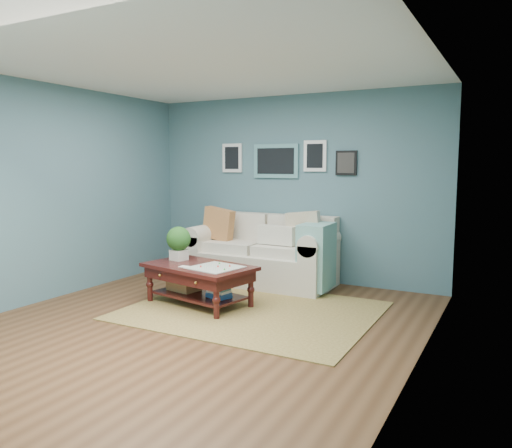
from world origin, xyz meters
The scene contains 4 objects.
room_shell centered at (0.00, 0.06, 1.36)m, with size 5.00×5.02×2.70m.
area_rug centered at (0.27, 0.72, 0.01)m, with size 2.77×2.22×0.01m, color brown.
loveseat centered at (-0.18, 2.03, 0.44)m, with size 2.12×0.96×1.09m.
coffee_table centered at (-0.49, 0.69, 0.41)m, with size 1.44×1.01×0.92m.
Camera 1 is at (2.96, -4.24, 1.69)m, focal length 35.00 mm.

